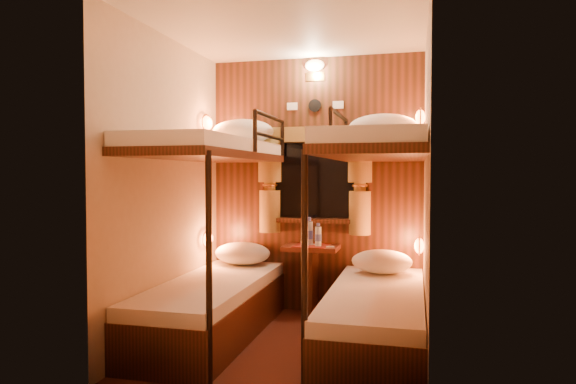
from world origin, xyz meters
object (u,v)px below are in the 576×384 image
(table, at_px, (311,271))
(bottle_left, at_px, (309,233))
(bunk_right, at_px, (376,275))
(bottle_right, at_px, (318,236))
(bunk_left, at_px, (213,267))

(table, relative_size, bottle_left, 2.52)
(bunk_right, xyz_separation_m, bottle_left, (-0.67, 0.79, 0.20))
(table, bearing_deg, bottle_right, -32.43)
(table, xyz_separation_m, bottle_left, (-0.02, 0.00, 0.35))
(bunk_left, height_order, bunk_right, same)
(bottle_left, bearing_deg, bunk_right, -49.54)
(bunk_right, xyz_separation_m, table, (-0.65, 0.78, -0.14))
(bottle_left, height_order, bottle_right, bottle_left)
(bunk_right, bearing_deg, table, 129.67)
(bunk_left, bearing_deg, bottle_right, 45.49)
(bunk_left, xyz_separation_m, bottle_left, (0.63, 0.79, 0.20))
(bunk_right, relative_size, bottle_right, 8.94)
(table, height_order, bottle_left, bottle_left)
(bottle_left, bearing_deg, table, -11.16)
(bunk_right, relative_size, bottle_left, 7.30)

